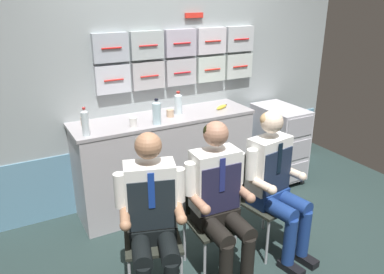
{
  "coord_description": "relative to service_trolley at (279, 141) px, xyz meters",
  "views": [
    {
      "loc": [
        -1.71,
        -2.19,
        2.11
      ],
      "look_at": [
        -0.36,
        0.28,
        1.04
      ],
      "focal_mm": 35.96,
      "sensor_mm": 36.0,
      "label": 1
    }
  ],
  "objects": [
    {
      "name": "ground",
      "position": [
        -1.17,
        -0.99,
        -0.49
      ],
      "size": [
        4.8,
        4.8,
        0.04
      ],
      "primitive_type": "cube",
      "color": "#233231"
    },
    {
      "name": "galley_bulkhead",
      "position": [
        -1.16,
        0.39,
        0.6
      ],
      "size": [
        4.2,
        0.14,
        2.15
      ],
      "color": "#98A2A4",
      "rests_on": "ground"
    },
    {
      "name": "galley_counter",
      "position": [
        -1.4,
        0.1,
        0.01
      ],
      "size": [
        1.81,
        0.53,
        0.96
      ],
      "color": "#ADA8AC",
      "rests_on": "ground"
    },
    {
      "name": "service_trolley",
      "position": [
        0.0,
        0.0,
        0.0
      ],
      "size": [
        0.4,
        0.65,
        0.88
      ],
      "color": "black",
      "rests_on": "ground"
    },
    {
      "name": "folding_chair_left",
      "position": [
        -1.98,
        -0.89,
        0.04
      ],
      "size": [
        0.5,
        0.5,
        0.84
      ],
      "color": "#A8AAAF",
      "rests_on": "ground"
    },
    {
      "name": "crew_member_left",
      "position": [
        -2.03,
        -1.05,
        0.21
      ],
      "size": [
        0.52,
        0.66,
        1.24
      ],
      "color": "black",
      "rests_on": "ground"
    },
    {
      "name": "folding_chair_center",
      "position": [
        -1.49,
        -0.92,
        0.04
      ],
      "size": [
        0.42,
        0.42,
        0.84
      ],
      "color": "#A8AAAF",
      "rests_on": "ground"
    },
    {
      "name": "crew_member_center",
      "position": [
        -1.5,
        -1.08,
        0.21
      ],
      "size": [
        0.49,
        0.62,
        1.25
      ],
      "color": "black",
      "rests_on": "ground"
    },
    {
      "name": "folding_chair_right",
      "position": [
        -0.97,
        -0.88,
        0.04
      ],
      "size": [
        0.46,
        0.46,
        0.84
      ],
      "color": "#A8AAAF",
      "rests_on": "ground"
    },
    {
      "name": "crew_member_right",
      "position": [
        -0.94,
        -1.04,
        0.2
      ],
      "size": [
        0.49,
        0.63,
        1.24
      ],
      "color": "black",
      "rests_on": "ground"
    },
    {
      "name": "sparkling_bottle_green",
      "position": [
        -2.21,
        -0.07,
        0.61
      ],
      "size": [
        0.06,
        0.06,
        0.25
      ],
      "color": "silver",
      "rests_on": "galley_counter"
    },
    {
      "name": "water_bottle_blue_cap",
      "position": [
        -1.24,
        0.11,
        0.6
      ],
      "size": [
        0.08,
        0.08,
        0.23
      ],
      "color": "silver",
      "rests_on": "galley_counter"
    },
    {
      "name": "water_bottle_short",
      "position": [
        -1.56,
        -0.08,
        0.6
      ],
      "size": [
        0.08,
        0.08,
        0.24
      ],
      "color": "silver",
      "rests_on": "galley_counter"
    },
    {
      "name": "coffee_cup_white",
      "position": [
        -2.15,
        0.22,
        0.53
      ],
      "size": [
        0.06,
        0.06,
        0.07
      ],
      "color": "tan",
      "rests_on": "galley_counter"
    },
    {
      "name": "coffee_cup_spare",
      "position": [
        -1.36,
        0.07,
        0.53
      ],
      "size": [
        0.07,
        0.07,
        0.07
      ],
      "color": "tan",
      "rests_on": "galley_counter"
    },
    {
      "name": "paper_cup_tan",
      "position": [
        -1.78,
        -0.04,
        0.54
      ],
      "size": [
        0.07,
        0.07,
        0.09
      ],
      "color": "white",
      "rests_on": "galley_counter"
    },
    {
      "name": "snack_banana",
      "position": [
        -0.77,
        0.05,
        0.51
      ],
      "size": [
        0.17,
        0.1,
        0.04
      ],
      "color": "yellow",
      "rests_on": "galley_counter"
    }
  ]
}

